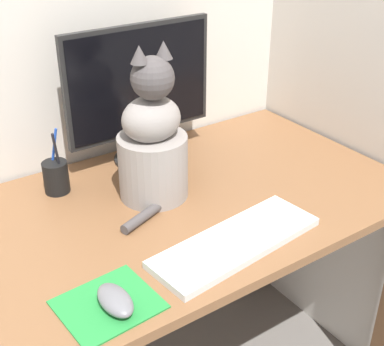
{
  "coord_description": "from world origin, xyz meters",
  "views": [
    {
      "loc": [
        -0.65,
        -0.99,
        1.48
      ],
      "look_at": [
        -0.03,
        -0.08,
        0.88
      ],
      "focal_mm": 50.0,
      "sensor_mm": 36.0,
      "label": 1
    }
  ],
  "objects": [
    {
      "name": "desk",
      "position": [
        0.0,
        0.0,
        0.64
      ],
      "size": [
        1.18,
        0.7,
        0.75
      ],
      "color": "brown",
      "rests_on": "ground_plane"
    },
    {
      "name": "monitor",
      "position": [
        0.03,
        0.26,
        0.97
      ],
      "size": [
        0.44,
        0.17,
        0.4
      ],
      "color": "black",
      "rests_on": "desk"
    },
    {
      "name": "keyboard",
      "position": [
        -0.01,
        -0.23,
        0.77
      ],
      "size": [
        0.43,
        0.18,
        0.02
      ],
      "rotation": [
        0.0,
        0.0,
        0.11
      ],
      "color": "silver",
      "rests_on": "desk"
    },
    {
      "name": "mousepad_left",
      "position": [
        -0.34,
        -0.24,
        0.76
      ],
      "size": [
        0.19,
        0.17,
        0.0
      ],
      "rotation": [
        0.0,
        0.0,
        0.07
      ],
      "color": "#238438",
      "rests_on": "desk"
    },
    {
      "name": "computer_mouse_left",
      "position": [
        -0.33,
        -0.26,
        0.77
      ],
      "size": [
        0.06,
        0.11,
        0.03
      ],
      "color": "slate",
      "rests_on": "mousepad_left"
    },
    {
      "name": "cat",
      "position": [
        -0.05,
        0.06,
        0.9
      ],
      "size": [
        0.25,
        0.22,
        0.41
      ],
      "rotation": [
        0.0,
        0.0,
        0.01
      ],
      "color": "gray",
      "rests_on": "desk"
    },
    {
      "name": "pen_cup",
      "position": [
        -0.25,
        0.22,
        0.8
      ],
      "size": [
        0.07,
        0.07,
        0.17
      ],
      "color": "black",
      "rests_on": "desk"
    }
  ]
}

